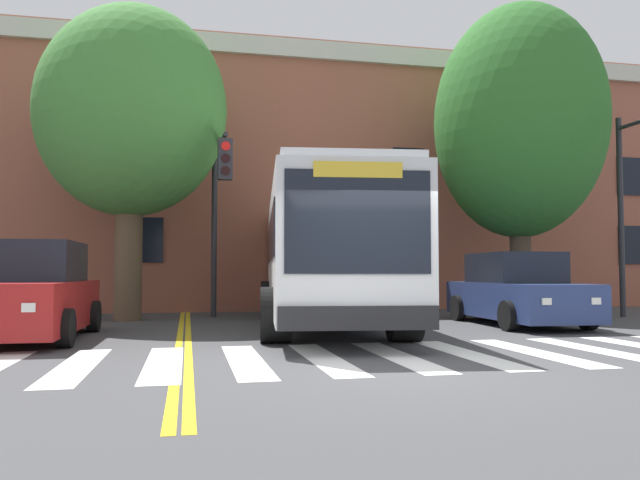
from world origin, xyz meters
name	(u,v)px	position (x,y,z in m)	size (l,w,h in m)	color
ground_plane	(396,371)	(0.00, 0.00, 0.00)	(120.00, 120.00, 0.00)	#424244
crosswalk	(361,357)	(-0.10, 1.32, 0.00)	(13.10, 3.60, 0.01)	white
lane_line_yellow_inner	(183,307)	(-2.78, 15.32, 0.00)	(0.12, 36.00, 0.01)	gold
lane_line_yellow_outer	(188,307)	(-2.62, 15.32, 0.00)	(0.12, 36.00, 0.01)	gold
city_bus	(322,253)	(0.48, 6.68, 1.73)	(3.80, 11.17, 3.18)	white
car_red_near_lane	(32,295)	(-5.51, 4.92, 0.84)	(2.09, 4.59, 1.85)	#AD1E1E
car_navy_far_lane	(516,292)	(5.13, 6.03, 0.79)	(2.27, 4.82, 1.73)	navy
traffic_light_overhead	(219,194)	(-1.85, 8.92, 3.34)	(0.39, 2.93, 4.97)	#28282D
street_tree_curbside_large	(518,121)	(6.86, 8.84, 5.71)	(6.53, 6.69, 9.21)	#4C3D2D
street_tree_curbside_small	(131,113)	(-4.17, 9.34, 5.50)	(6.87, 6.68, 8.35)	brown
building_facade	(152,183)	(-3.95, 15.88, 4.53)	(43.23, 7.33, 9.06)	#9E5642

